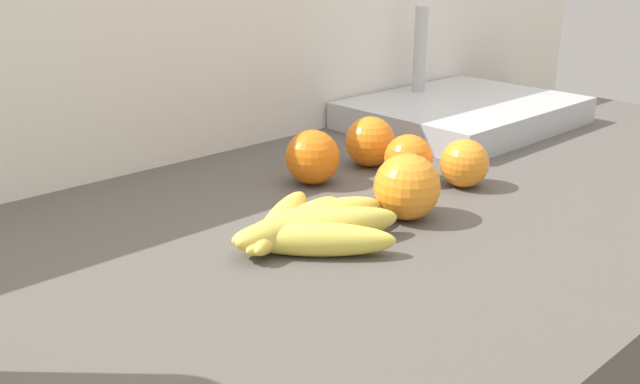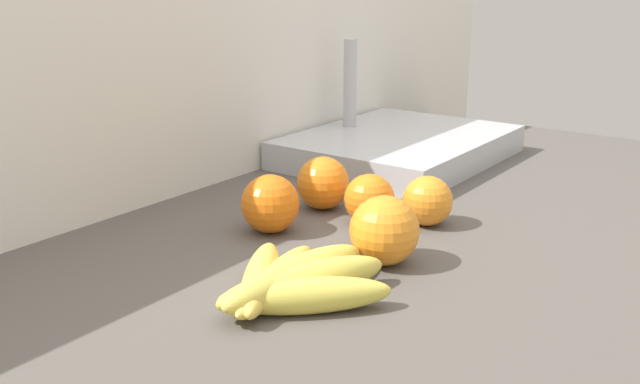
{
  "view_description": "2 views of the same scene",
  "coord_description": "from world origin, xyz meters",
  "px_view_note": "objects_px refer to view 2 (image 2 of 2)",
  "views": [
    {
      "loc": [
        -0.53,
        -0.53,
        1.24
      ],
      "look_at": [
        -0.02,
        0.02,
        0.97
      ],
      "focal_mm": 38.68,
      "sensor_mm": 36.0,
      "label": 1
    },
    {
      "loc": [
        -0.58,
        -0.42,
        1.24
      ],
      "look_at": [
        0.03,
        0.02,
        1.01
      ],
      "focal_mm": 40.08,
      "sensor_mm": 36.0,
      "label": 2
    }
  ],
  "objects_px": {
    "orange_center": "(369,199)",
    "sink_basin": "(399,146)",
    "orange_far_right": "(323,183)",
    "banana_bunch": "(291,282)",
    "orange_back_left": "(270,204)",
    "orange_right": "(384,230)",
    "orange_back_right": "(428,201)"
  },
  "relations": [
    {
      "from": "orange_far_right",
      "to": "sink_basin",
      "type": "xyz_separation_m",
      "value": [
        0.3,
        0.05,
        -0.01
      ]
    },
    {
      "from": "orange_far_right",
      "to": "orange_center",
      "type": "bearing_deg",
      "value": -99.72
    },
    {
      "from": "orange_back_left",
      "to": "orange_right",
      "type": "relative_size",
      "value": 0.94
    },
    {
      "from": "orange_right",
      "to": "sink_basin",
      "type": "relative_size",
      "value": 0.2
    },
    {
      "from": "orange_center",
      "to": "orange_back_right",
      "type": "distance_m",
      "value": 0.08
    },
    {
      "from": "banana_bunch",
      "to": "orange_back_right",
      "type": "bearing_deg",
      "value": -0.84
    },
    {
      "from": "banana_bunch",
      "to": "orange_right",
      "type": "distance_m",
      "value": 0.14
    },
    {
      "from": "banana_bunch",
      "to": "orange_back_left",
      "type": "distance_m",
      "value": 0.2
    },
    {
      "from": "banana_bunch",
      "to": "orange_center",
      "type": "distance_m",
      "value": 0.25
    },
    {
      "from": "orange_back_left",
      "to": "orange_right",
      "type": "distance_m",
      "value": 0.17
    },
    {
      "from": "banana_bunch",
      "to": "orange_right",
      "type": "height_order",
      "value": "orange_right"
    },
    {
      "from": "banana_bunch",
      "to": "orange_center",
      "type": "bearing_deg",
      "value": 14.02
    },
    {
      "from": "orange_far_right",
      "to": "orange_back_right",
      "type": "relative_size",
      "value": 1.13
    },
    {
      "from": "orange_far_right",
      "to": "orange_back_right",
      "type": "bearing_deg",
      "value": -80.37
    },
    {
      "from": "orange_center",
      "to": "orange_back_left",
      "type": "bearing_deg",
      "value": 140.16
    },
    {
      "from": "orange_back_right",
      "to": "banana_bunch",
      "type": "bearing_deg",
      "value": 179.16
    },
    {
      "from": "orange_center",
      "to": "sink_basin",
      "type": "distance_m",
      "value": 0.34
    },
    {
      "from": "orange_center",
      "to": "sink_basin",
      "type": "bearing_deg",
      "value": 23.74
    },
    {
      "from": "banana_bunch",
      "to": "orange_right",
      "type": "xyz_separation_m",
      "value": [
        0.14,
        -0.03,
        0.02
      ]
    },
    {
      "from": "orange_right",
      "to": "sink_basin",
      "type": "distance_m",
      "value": 0.47
    },
    {
      "from": "orange_back_right",
      "to": "orange_center",
      "type": "bearing_deg",
      "value": 122.0
    },
    {
      "from": "orange_back_left",
      "to": "orange_far_right",
      "type": "relative_size",
      "value": 1.01
    },
    {
      "from": "banana_bunch",
      "to": "orange_back_left",
      "type": "height_order",
      "value": "orange_back_left"
    },
    {
      "from": "orange_center",
      "to": "orange_far_right",
      "type": "xyz_separation_m",
      "value": [
        0.01,
        0.09,
        0.0
      ]
    },
    {
      "from": "orange_center",
      "to": "orange_right",
      "type": "bearing_deg",
      "value": -140.54
    },
    {
      "from": "banana_bunch",
      "to": "orange_right",
      "type": "relative_size",
      "value": 2.52
    },
    {
      "from": "orange_back_left",
      "to": "orange_far_right",
      "type": "xyz_separation_m",
      "value": [
        0.11,
        0.0,
        -0.0
      ]
    },
    {
      "from": "orange_center",
      "to": "orange_back_right",
      "type": "bearing_deg",
      "value": -58.0
    },
    {
      "from": "banana_bunch",
      "to": "orange_center",
      "type": "relative_size",
      "value": 3.01
    },
    {
      "from": "orange_back_left",
      "to": "sink_basin",
      "type": "relative_size",
      "value": 0.19
    },
    {
      "from": "orange_back_left",
      "to": "orange_far_right",
      "type": "height_order",
      "value": "same"
    },
    {
      "from": "sink_basin",
      "to": "orange_back_right",
      "type": "bearing_deg",
      "value": -143.54
    }
  ]
}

